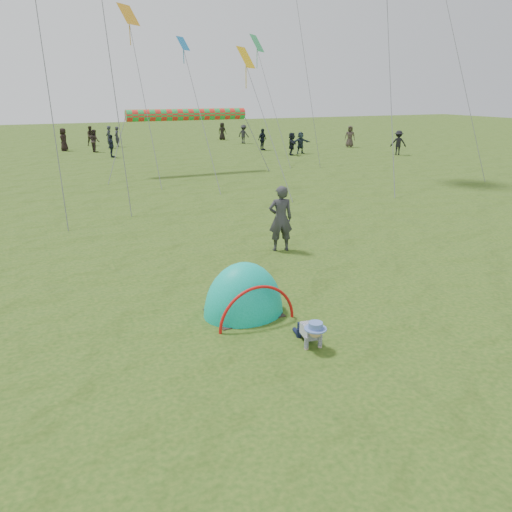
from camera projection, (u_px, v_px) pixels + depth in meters
name	position (u px, v px, depth m)	size (l,w,h in m)	color
ground	(341.00, 318.00, 10.49)	(140.00, 140.00, 0.00)	#224412
crawling_toddler	(311.00, 331.00, 9.29)	(0.52, 0.75, 0.57)	black
popup_tent	(244.00, 313.00, 10.72)	(1.75, 1.44, 2.27)	#00A07D
standing_adult	(281.00, 219.00, 14.60)	(0.71, 0.47, 1.95)	#313035
crowd_person_0	(117.00, 137.00, 41.60)	(0.60, 0.40, 1.65)	#2A2834
crowd_person_1	(91.00, 136.00, 42.56)	(0.79, 0.62, 1.64)	#2E261D
crowd_person_2	(111.00, 146.00, 35.04)	(0.93, 0.39, 1.59)	black
crowd_person_3	(398.00, 143.00, 36.48)	(1.12, 0.65, 1.74)	black
crowd_person_4	(350.00, 136.00, 41.36)	(0.85, 0.55, 1.74)	#3D332D
crowd_person_5	(301.00, 143.00, 37.18)	(1.47, 0.47, 1.59)	#222F39
crowd_person_6	(109.00, 137.00, 40.66)	(0.65, 0.43, 1.78)	#2A2C35
crowd_person_8	(262.00, 139.00, 39.26)	(0.98, 0.41, 1.67)	black
crowd_person_10	(222.00, 131.00, 47.45)	(0.78, 0.51, 1.61)	black
crowd_person_11	(292.00, 144.00, 36.29)	(1.51, 0.48, 1.62)	black
crowd_person_13	(95.00, 141.00, 38.10)	(0.82, 0.64, 1.70)	#312624
crowd_person_15	(244.00, 134.00, 44.21)	(1.05, 0.61, 1.63)	#252428
crowd_person_16	(64.00, 140.00, 38.82)	(0.85, 0.55, 1.74)	black
rainbow_tube_kite	(187.00, 115.00, 27.83)	(0.64, 0.64, 6.79)	red
diamond_kite_2	(246.00, 57.00, 23.62)	(1.12, 1.12, 0.00)	yellow
diamond_kite_3	(257.00, 43.00, 32.25)	(1.22, 1.22, 0.00)	#32AA5F
diamond_kite_8	(128.00, 14.00, 25.62)	(1.18, 1.18, 0.00)	orange
diamond_kite_10	(183.00, 43.00, 24.98)	(0.76, 0.76, 0.00)	#1F7FCE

